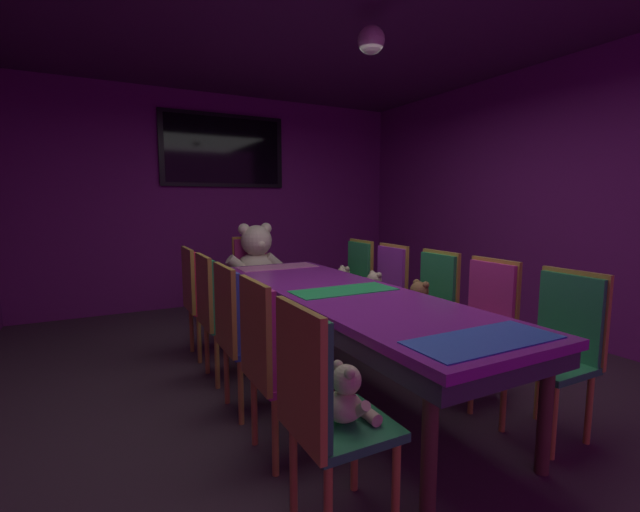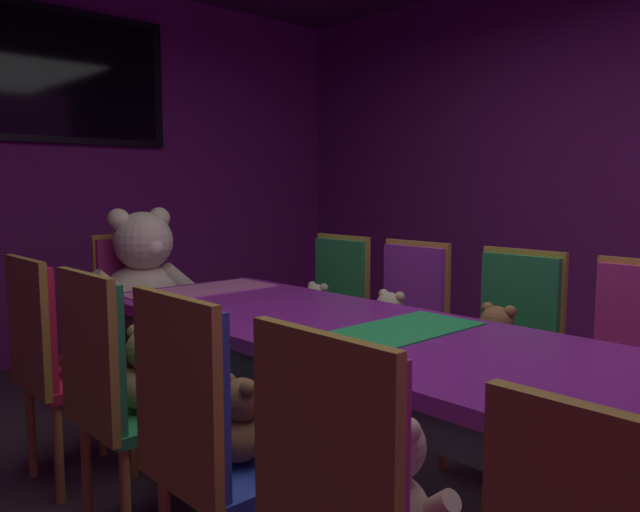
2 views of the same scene
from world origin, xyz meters
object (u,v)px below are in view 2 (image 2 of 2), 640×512
Objects in this scene: chair_right_4 at (333,302)px; chair_right_2 at (512,335)px; chair_right_3 at (407,316)px; teddy_right_4 at (316,309)px; teddy_right_2 at (495,343)px; throne_chair at (132,298)px; teddy_left_4 at (83,350)px; teddy_left_2 at (243,425)px; teddy_right_3 at (389,323)px; king_teddy_bear at (145,276)px; chair_left_1 at (348,505)px; teddy_left_3 at (149,374)px; banquet_table at (390,356)px; teddy_left_1 at (393,485)px; chair_left_2 at (202,429)px; chair_left_3 at (111,381)px; chair_left_4 at (49,349)px; chair_right_1 at (638,360)px; wall_tv at (55,75)px.

chair_right_2 is at bearing 91.31° from chair_right_4.
teddy_right_4 is at bearing -74.96° from chair_right_3.
teddy_right_2 is 0.32× the size of throne_chair.
teddy_left_2 is at bearing -89.90° from teddy_left_4.
king_teddy_bear is (-0.67, 1.29, 0.17)m from teddy_right_3.
chair_left_1 is at bearing 49.20° from teddy_right_4.
teddy_right_4 is (-0.14, 0.00, -0.02)m from chair_right_4.
throne_chair is at bearing -54.11° from teddy_right_4.
teddy_left_3 is 0.45× the size of king_teddy_bear.
banquet_table is 9.00× the size of teddy_left_1.
chair_left_1 is 0.58m from chair_left_2.
king_teddy_bear reaches higher than chair_left_1.
chair_left_3 is at bearing 18.32° from chair_right_4.
banquet_table is 3.04× the size of chair_left_1.
chair_left_4 is 2.38m from chair_right_1.
wall_tv reaches higher than chair_right_3.
wall_tv is (-0.83, 3.12, 1.45)m from chair_right_2.
chair_left_2 and chair_right_2 have the same top height.
teddy_left_3 is 1.42m from teddy_right_4.
teddy_right_2 reaches higher than teddy_left_4.
teddy_right_2 is 1.15m from chair_right_4.
chair_left_4 is at bearing -1.91° from teddy_right_4.
chair_right_3 is (1.60, -0.01, 0.00)m from chair_left_3.
teddy_right_4 is at bearing -2.12° from teddy_left_4.
banquet_table is 0.80m from chair_left_2.
chair_left_3 is (-0.14, 1.17, 0.00)m from teddy_left_1.
chair_right_4 is 1.00× the size of throne_chair.
chair_left_3 is 1.69m from chair_right_4.
chair_left_3 is 3.11× the size of teddy_right_2.
teddy_left_3 reaches higher than teddy_left_4.
chair_right_4 is at bearing 180.00° from teddy_right_4.
teddy_left_4 is (0.14, 1.17, -0.03)m from chair_left_2.
chair_left_2 reaches higher than teddy_right_2.
throne_chair is (0.66, 2.04, 0.03)m from teddy_left_2.
throne_chair reaches higher than teddy_left_3.
wall_tv reaches higher than chair_left_2.
teddy_right_4 is (0.66, 1.12, -0.08)m from banquet_table.
chair_left_2 is at bearing -89.91° from chair_left_4.
wall_tv is at bearing 75.56° from chair_left_2.
teddy_left_2 is 0.38× the size of king_teddy_bear.
chair_left_1 and chair_right_1 have the same top height.
king_teddy_bear is at bearing -69.98° from teddy_right_2.
teddy_right_3 is at bearing -0.65° from teddy_left_3.
chair_right_2 is at bearing -38.61° from teddy_left_4.
chair_left_2 is (0.00, 0.58, 0.00)m from chair_left_1.
chair_left_3 reaches higher than banquet_table.
teddy_right_3 is at bearing 41.08° from teddy_left_1.
chair_right_2 is (1.63, -0.61, 0.00)m from chair_left_3.
chair_right_1 is at bearing 0.24° from chair_left_1.
teddy_right_2 reaches higher than teddy_left_2.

